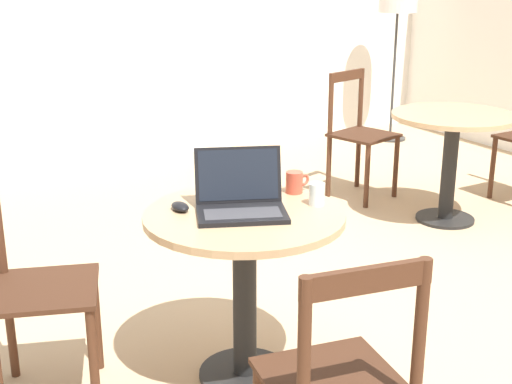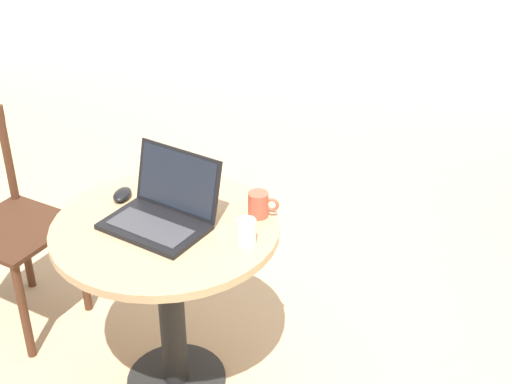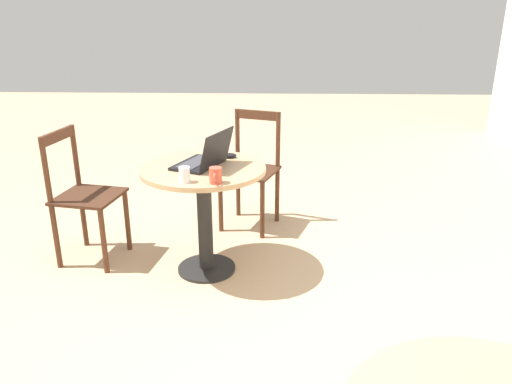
{
  "view_description": "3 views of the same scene",
  "coord_description": "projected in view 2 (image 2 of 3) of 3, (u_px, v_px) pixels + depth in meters",
  "views": [
    {
      "loc": [
        -1.91,
        -2.51,
        1.65
      ],
      "look_at": [
        -0.33,
        0.25,
        0.61
      ],
      "focal_mm": 50.0,
      "sensor_mm": 36.0,
      "label": 1
    },
    {
      "loc": [
        0.01,
        -2.21,
        2.02
      ],
      "look_at": [
        -0.41,
        0.1,
        0.69
      ],
      "focal_mm": 50.0,
      "sensor_mm": 36.0,
      "label": 2
    },
    {
      "loc": [
        2.29,
        0.19,
        1.65
      ],
      "look_at": [
        -0.27,
        0.11,
        0.7
      ],
      "focal_mm": 35.0,
      "sensor_mm": 36.0,
      "label": 3
    }
  ],
  "objects": [
    {
      "name": "drinking_glass",
      "position": [
        247.0,
        232.0,
        2.31
      ],
      "size": [
        0.06,
        0.06,
        0.09
      ],
      "color": "silver",
      "rests_on": "cafe_table_near"
    },
    {
      "name": "chair_near_left",
      "position": [
        8.0,
        227.0,
        2.91
      ],
      "size": [
        0.5,
        0.5,
        0.9
      ],
      "color": "#472819",
      "rests_on": "ground_plane"
    },
    {
      "name": "laptop",
      "position": [
        162.0,
        211.0,
        2.41
      ],
      "size": [
        0.42,
        0.39,
        0.23
      ],
      "color": "black",
      "rests_on": "cafe_table_near"
    },
    {
      "name": "ground_plane",
      "position": [
        350.0,
        360.0,
        2.89
      ],
      "size": [
        16.0,
        16.0,
        0.0
      ],
      "primitive_type": "plane",
      "color": "tan"
    },
    {
      "name": "mouse",
      "position": [
        122.0,
        194.0,
        2.58
      ],
      "size": [
        0.06,
        0.1,
        0.03
      ],
      "color": "black",
      "rests_on": "cafe_table_near"
    },
    {
      "name": "cafe_table_near",
      "position": [
        168.0,
        265.0,
        2.51
      ],
      "size": [
        0.79,
        0.79,
        0.72
      ],
      "color": "black",
      "rests_on": "ground_plane"
    },
    {
      "name": "mug",
      "position": [
        259.0,
        205.0,
        2.46
      ],
      "size": [
        0.11,
        0.07,
        0.09
      ],
      "color": "#C64C38",
      "rests_on": "cafe_table_near"
    }
  ]
}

